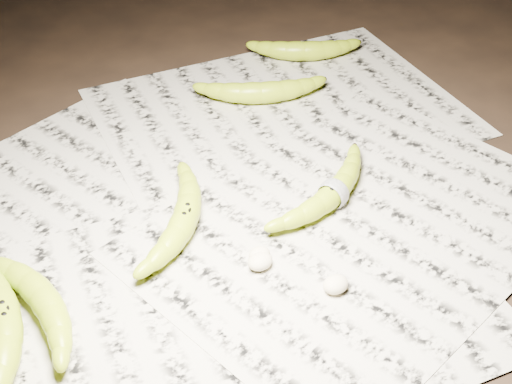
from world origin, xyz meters
TOP-DOWN VIEW (x-y plane):
  - ground at (0.00, 0.00)m, footprint 3.00×3.00m
  - newspaper_patch at (-0.02, 0.04)m, footprint 0.90×0.70m
  - banana_left_a at (-0.32, 0.00)m, footprint 0.11×0.22m
  - banana_left_b at (-0.28, 0.01)m, footprint 0.07×0.18m
  - banana_center at (-0.08, 0.03)m, footprint 0.17×0.17m
  - banana_taped at (0.10, -0.03)m, footprint 0.20×0.11m
  - banana_upper_a at (0.17, 0.23)m, footprint 0.19×0.14m
  - banana_upper_b at (0.32, 0.30)m, footprint 0.17×0.14m
  - measuring_tape at (0.10, -0.03)m, footprint 0.02×0.04m
  - flesh_chunk_a at (-0.04, -0.08)m, footprint 0.03×0.03m
  - flesh_chunk_b at (0.01, -0.16)m, footprint 0.03×0.03m
  - flesh_chunk_c at (-0.04, -0.06)m, footprint 0.03×0.02m

SIDE VIEW (x-z plane):
  - ground at x=0.00m, z-range 0.00..0.00m
  - newspaper_patch at x=-0.02m, z-range 0.00..0.01m
  - flesh_chunk_c at x=-0.04m, z-range 0.01..0.02m
  - flesh_chunk_b at x=0.01m, z-range 0.01..0.03m
  - flesh_chunk_a at x=-0.04m, z-range 0.01..0.03m
  - measuring_tape at x=0.10m, z-range 0.00..0.04m
  - banana_taped at x=0.10m, z-range 0.01..0.04m
  - banana_left_b at x=-0.28m, z-range 0.01..0.04m
  - banana_upper_b at x=0.32m, z-range 0.01..0.04m
  - banana_center at x=-0.08m, z-range 0.01..0.04m
  - banana_upper_a at x=0.17m, z-range 0.01..0.04m
  - banana_left_a at x=-0.32m, z-range 0.01..0.05m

